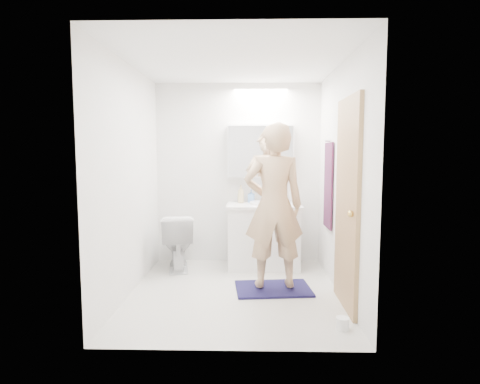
{
  "coord_description": "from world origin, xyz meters",
  "views": [
    {
      "loc": [
        0.15,
        -4.08,
        1.48
      ],
      "look_at": [
        0.05,
        0.25,
        1.05
      ],
      "focal_mm": 29.58,
      "sensor_mm": 36.0,
      "label": 1
    }
  ],
  "objects_px": {
    "vanity_cabinet": "(264,237)",
    "toothbrush_cup": "(276,199)",
    "soap_bottle_a": "(241,194)",
    "toilet_paper_roll": "(342,323)",
    "medicine_cabinet": "(261,151)",
    "toilet": "(177,241)",
    "person": "(274,206)",
    "soap_bottle_b": "(251,196)"
  },
  "relations": [
    {
      "from": "medicine_cabinet",
      "to": "toilet_paper_roll",
      "type": "height_order",
      "value": "medicine_cabinet"
    },
    {
      "from": "soap_bottle_b",
      "to": "toothbrush_cup",
      "type": "distance_m",
      "value": 0.33
    },
    {
      "from": "toilet",
      "to": "person",
      "type": "distance_m",
      "value": 1.51
    },
    {
      "from": "toothbrush_cup",
      "to": "soap_bottle_a",
      "type": "bearing_deg",
      "value": -178.78
    },
    {
      "from": "toilet",
      "to": "toilet_paper_roll",
      "type": "relative_size",
      "value": 6.47
    },
    {
      "from": "person",
      "to": "soap_bottle_b",
      "type": "relative_size",
      "value": 10.06
    },
    {
      "from": "toilet_paper_roll",
      "to": "vanity_cabinet",
      "type": "bearing_deg",
      "value": 108.21
    },
    {
      "from": "vanity_cabinet",
      "to": "toothbrush_cup",
      "type": "distance_m",
      "value": 0.53
    },
    {
      "from": "medicine_cabinet",
      "to": "toilet_paper_roll",
      "type": "distance_m",
      "value": 2.58
    },
    {
      "from": "soap_bottle_a",
      "to": "soap_bottle_b",
      "type": "height_order",
      "value": "soap_bottle_a"
    },
    {
      "from": "toothbrush_cup",
      "to": "toilet_paper_roll",
      "type": "distance_m",
      "value": 2.19
    },
    {
      "from": "medicine_cabinet",
      "to": "soap_bottle_b",
      "type": "xyz_separation_m",
      "value": [
        -0.12,
        -0.03,
        -0.59
      ]
    },
    {
      "from": "medicine_cabinet",
      "to": "vanity_cabinet",
      "type": "bearing_deg",
      "value": -79.3
    },
    {
      "from": "person",
      "to": "toothbrush_cup",
      "type": "distance_m",
      "value": 1.04
    },
    {
      "from": "vanity_cabinet",
      "to": "toilet_paper_roll",
      "type": "bearing_deg",
      "value": -71.79
    },
    {
      "from": "soap_bottle_b",
      "to": "person",
      "type": "bearing_deg",
      "value": -77.42
    },
    {
      "from": "toilet",
      "to": "person",
      "type": "relative_size",
      "value": 0.41
    },
    {
      "from": "medicine_cabinet",
      "to": "toothbrush_cup",
      "type": "distance_m",
      "value": 0.67
    },
    {
      "from": "person",
      "to": "vanity_cabinet",
      "type": "bearing_deg",
      "value": -90.76
    },
    {
      "from": "soap_bottle_a",
      "to": "toilet_paper_roll",
      "type": "relative_size",
      "value": 2.14
    },
    {
      "from": "vanity_cabinet",
      "to": "soap_bottle_a",
      "type": "xyz_separation_m",
      "value": [
        -0.3,
        0.15,
        0.55
      ]
    },
    {
      "from": "person",
      "to": "soap_bottle_b",
      "type": "height_order",
      "value": "person"
    },
    {
      "from": "person",
      "to": "toilet_paper_roll",
      "type": "height_order",
      "value": "person"
    },
    {
      "from": "medicine_cabinet",
      "to": "toilet",
      "type": "relative_size",
      "value": 1.24
    },
    {
      "from": "vanity_cabinet",
      "to": "medicine_cabinet",
      "type": "xyz_separation_m",
      "value": [
        -0.04,
        0.21,
        1.11
      ]
    },
    {
      "from": "soap_bottle_a",
      "to": "toilet_paper_roll",
      "type": "height_order",
      "value": "soap_bottle_a"
    },
    {
      "from": "soap_bottle_b",
      "to": "toothbrush_cup",
      "type": "xyz_separation_m",
      "value": [
        0.33,
        -0.02,
        -0.04
      ]
    },
    {
      "from": "medicine_cabinet",
      "to": "person",
      "type": "xyz_separation_m",
      "value": [
        0.11,
        -1.09,
        -0.58
      ]
    },
    {
      "from": "soap_bottle_a",
      "to": "toilet",
      "type": "bearing_deg",
      "value": -161.77
    },
    {
      "from": "vanity_cabinet",
      "to": "toothbrush_cup",
      "type": "relative_size",
      "value": 8.32
    },
    {
      "from": "toilet",
      "to": "toothbrush_cup",
      "type": "distance_m",
      "value": 1.4
    },
    {
      "from": "toothbrush_cup",
      "to": "toilet_paper_roll",
      "type": "xyz_separation_m",
      "value": [
        0.43,
        -1.99,
        -0.82
      ]
    },
    {
      "from": "person",
      "to": "soap_bottle_a",
      "type": "xyz_separation_m",
      "value": [
        -0.37,
        1.03,
        0.02
      ]
    },
    {
      "from": "person",
      "to": "toothbrush_cup",
      "type": "bearing_deg",
      "value": -100.88
    },
    {
      "from": "vanity_cabinet",
      "to": "medicine_cabinet",
      "type": "relative_size",
      "value": 1.02
    },
    {
      "from": "toothbrush_cup",
      "to": "toilet_paper_roll",
      "type": "bearing_deg",
      "value": -77.78
    },
    {
      "from": "soap_bottle_b",
      "to": "toilet_paper_roll",
      "type": "xyz_separation_m",
      "value": [
        0.76,
        -2.01,
        -0.86
      ]
    },
    {
      "from": "medicine_cabinet",
      "to": "soap_bottle_a",
      "type": "distance_m",
      "value": 0.62
    },
    {
      "from": "medicine_cabinet",
      "to": "toilet",
      "type": "xyz_separation_m",
      "value": [
        -1.06,
        -0.33,
        -1.14
      ]
    },
    {
      "from": "soap_bottle_a",
      "to": "vanity_cabinet",
      "type": "bearing_deg",
      "value": -26.67
    },
    {
      "from": "medicine_cabinet",
      "to": "toilet",
      "type": "height_order",
      "value": "medicine_cabinet"
    },
    {
      "from": "medicine_cabinet",
      "to": "soap_bottle_a",
      "type": "xyz_separation_m",
      "value": [
        -0.26,
        -0.06,
        -0.56
      ]
    }
  ]
}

